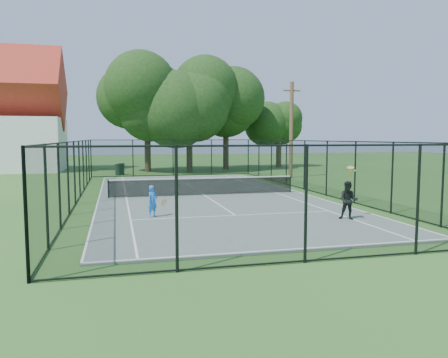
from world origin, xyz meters
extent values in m
plane|color=#2B5B1F|center=(0.00, 0.00, 0.00)|extent=(120.00, 120.00, 0.00)
cube|color=#586762|center=(0.00, 0.00, 0.03)|extent=(11.00, 24.00, 0.06)
cylinder|color=black|center=(-5.00, 0.00, 0.53)|extent=(0.08, 0.08, 0.95)
cylinder|color=black|center=(5.00, 0.00, 0.53)|extent=(0.08, 0.08, 0.95)
cube|color=black|center=(0.00, 0.00, 0.53)|extent=(10.00, 0.03, 0.88)
cube|color=white|center=(0.00, 0.00, 0.98)|extent=(10.00, 0.05, 0.06)
cylinder|color=#332114|center=(-1.74, 17.62, 2.10)|extent=(0.56, 0.56, 4.20)
sphere|color=black|center=(-1.74, 17.62, 6.09)|extent=(7.57, 7.57, 7.57)
cylinder|color=#332114|center=(1.97, 16.57, 1.98)|extent=(0.56, 0.56, 3.96)
sphere|color=black|center=(1.97, 16.57, 5.73)|extent=(7.10, 7.10, 7.10)
cylinder|color=#332114|center=(6.04, 19.06, 2.02)|extent=(0.56, 0.56, 4.04)
sphere|color=black|center=(6.04, 19.06, 5.64)|extent=(6.41, 6.41, 6.41)
cylinder|color=#332114|center=(12.14, 20.38, 1.44)|extent=(0.56, 0.56, 2.88)
sphere|color=black|center=(12.14, 20.38, 4.13)|extent=(5.02, 5.02, 5.02)
cylinder|color=black|center=(-4.41, 14.71, 0.44)|extent=(0.54, 0.54, 0.89)
cylinder|color=black|center=(-4.41, 14.71, 0.91)|extent=(0.58, 0.58, 0.05)
cylinder|color=black|center=(-4.17, 15.00, 0.47)|extent=(0.54, 0.54, 0.94)
cylinder|color=black|center=(-4.17, 15.00, 0.96)|extent=(0.58, 0.58, 0.05)
cylinder|color=#4C3823|center=(8.77, 9.00, 3.72)|extent=(0.30, 0.30, 7.45)
cube|color=#4C3823|center=(8.77, 9.00, 6.78)|extent=(1.40, 0.10, 0.10)
imported|color=#1C7BF3|center=(-3.24, -5.95, 0.68)|extent=(0.54, 0.52, 1.24)
torus|color=gold|center=(-2.79, -5.80, 0.61)|extent=(0.27, 0.18, 0.29)
cylinder|color=silver|center=(-2.79, -5.80, 0.61)|extent=(0.23, 0.15, 0.25)
imported|color=black|center=(3.93, -8.24, 0.79)|extent=(0.89, 0.85, 1.45)
torus|color=gold|center=(4.18, -7.89, 2.01)|extent=(0.30, 0.28, 0.14)
cylinder|color=silver|center=(4.18, -7.89, 2.01)|extent=(0.26, 0.24, 0.11)
sphere|color=#CCE526|center=(4.48, -7.73, 1.87)|extent=(0.07, 0.07, 0.07)
camera|label=1|loc=(-4.60, -22.99, 3.17)|focal=35.00mm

